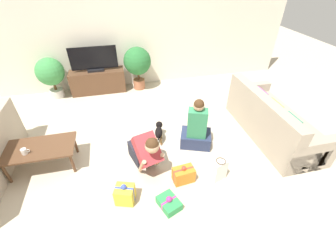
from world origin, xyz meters
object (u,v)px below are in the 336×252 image
Objects in this scene: potted_plant_back_right at (137,63)px; sofa_right at (271,121)px; tv at (94,61)px; potted_plant_back_left at (51,73)px; dog at (159,131)px; gift_box_b at (184,175)px; tv_console at (98,81)px; person_sitting at (196,130)px; gift_box_a at (169,203)px; mug at (24,151)px; gift_box_c at (125,194)px; person_kneeling at (145,151)px; gift_bag_a at (219,170)px; coffee_table at (40,149)px.

sofa_right is at bearing -48.89° from potted_plant_back_right.
tv reaches higher than potted_plant_back_left.
dog is 1.40× the size of gift_box_b.
person_sitting reaches higher than tv_console.
tv reaches higher than gift_box_a.
gift_box_a is 3.13× the size of mug.
person_sitting is at bearing 168.82° from dog.
sofa_right is 2.89m from gift_box_c.
person_kneeling is 2.15× the size of gift_bag_a.
coffee_table is at bearing 33.27° from mug.
gift_bag_a is (0.69, -1.11, -0.02)m from dog.
dog reaches higher than gift_box_b.
tv is at bearing 111.25° from gift_box_b.
gift_box_c is at bearing 158.25° from gift_box_a.
gift_box_b is (1.25, -3.21, -0.15)m from tv_console.
mug reaches higher than coffee_table.
gift_bag_a is at bearing -76.45° from potted_plant_back_right.
sofa_right is 2.14× the size of person_sitting.
sofa_right is 2.14× the size of potted_plant_back_left.
mug is (-4.11, -0.03, 0.15)m from sofa_right.
person_kneeling is at bearing 103.24° from gift_box_a.
coffee_table is 2.23m from gift_box_b.
sofa_right is at bearing -30.70° from potted_plant_back_left.
gift_box_a is 1.14× the size of gift_box_b.
dog is (0.33, 0.62, -0.14)m from person_kneeling.
potted_plant_back_left is at bearing -21.40° from person_sitting.
potted_plant_back_right is 3.60m from gift_box_a.
person_kneeling reaches higher than coffee_table.
potted_plant_back_left is (-0.17, 2.37, 0.24)m from coffee_table.
gift_box_b is (0.31, 0.38, 0.05)m from gift_box_a.
potted_plant_back_right is at bearing 79.42° from gift_box_c.
person_sitting is (2.68, -2.42, -0.26)m from potted_plant_back_left.
person_kneeling is (-2.38, -0.31, 0.05)m from sofa_right.
tv reaches higher than potted_plant_back_right.
person_sitting reaches higher than gift_box_c.
potted_plant_back_left is 1.99m from potted_plant_back_right.
person_sitting reaches higher than gift_box_b.
gift_box_a is at bearing -21.75° from gift_box_c.
tv reaches higher than gift_box_c.
tv_console is at bearing 68.81° from mug.
person_sitting is 0.68m from dog.
dog is (2.08, -2.14, -0.40)m from potted_plant_back_left.
mug reaches higher than dog.
tv is 3.45m from gift_box_c.
tv is at bearing 118.33° from gift_bag_a.
potted_plant_back_right is at bearing 94.62° from gift_box_b.
tv is at bearing 104.59° from gift_box_a.
dog is at bearing -87.62° from potted_plant_back_right.
gift_bag_a is at bearing -61.67° from tv_console.
person_sitting is (-1.44, 0.02, 0.04)m from sofa_right.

